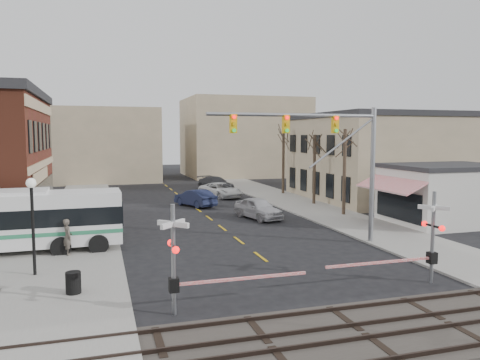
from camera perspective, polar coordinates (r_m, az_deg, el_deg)
name	(u,v)px	position (r m, az deg, el deg)	size (l,w,h in m)	color
ground	(274,267)	(23.18, 4.19, -10.55)	(160.00, 160.00, 0.00)	black
sidewalk_west	(82,211)	(41.30, -18.70, -3.61)	(5.00, 60.00, 0.12)	gray
sidewalk_east	(292,202)	(44.84, 6.37, -2.65)	(5.00, 60.00, 0.12)	gray
ballast_strip	(363,333)	(16.39, 14.76, -17.60)	(160.00, 5.00, 0.06)	#332D28
rail_tracks	(363,330)	(16.35, 14.77, -17.31)	(160.00, 3.91, 0.14)	#2D231E
tan_building	(406,156)	(50.69, 19.54, 2.78)	(20.30, 15.30, 8.50)	gray
awning_shop	(446,194)	(36.95, 23.83, -1.55)	(9.74, 6.20, 4.30)	beige
tree_east_a	(344,172)	(37.77, 12.61, 0.97)	(0.28, 0.28, 6.75)	#382B21
tree_east_b	(314,169)	(43.22, 9.04, 1.29)	(0.28, 0.28, 6.30)	#382B21
tree_east_c	(283,160)	(50.57, 5.30, 2.46)	(0.28, 0.28, 7.20)	#382B21
traffic_signal_mast	(330,147)	(27.04, 10.95, 4.01)	(10.10, 0.30, 8.00)	gray
rr_crossing_west	(185,260)	(17.01, -6.67, -9.67)	(5.60, 1.36, 4.00)	gray
rr_crossing_east	(424,239)	(21.72, 21.55, -6.68)	(5.60, 1.36, 4.00)	gray
street_lamp	(32,206)	(22.80, -24.02, -2.93)	(0.44, 0.44, 4.39)	black
trash_bin	(73,283)	(20.17, -19.66, -11.70)	(0.60, 0.60, 0.87)	black
car_a	(258,208)	(35.90, 2.24, -3.46)	(1.91, 4.74, 1.61)	#ADADB1
car_b	(195,198)	(42.19, -5.49, -2.19)	(1.62, 4.64, 1.53)	#151B36
car_c	(221,190)	(48.05, -2.37, -1.24)	(2.47, 5.37, 1.49)	silver
car_d	(216,184)	(54.10, -2.96, -0.44)	(2.20, 5.42, 1.57)	#3E3F43
pedestrian_near	(68,237)	(26.32, -20.27, -6.52)	(0.70, 0.46, 1.91)	#524A41
pedestrian_far	(58,228)	(29.16, -21.29, -5.43)	(0.91, 0.71, 1.88)	#353359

